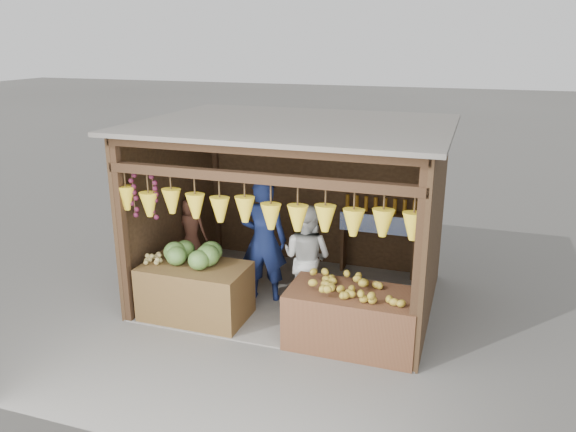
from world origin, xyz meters
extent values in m
plane|color=#514F49|center=(0.00, 0.00, 0.00)|extent=(80.00, 80.00, 0.00)
cube|color=slate|center=(0.00, 0.00, 0.01)|extent=(4.00, 3.00, 0.02)
cube|color=black|center=(0.00, 1.50, 1.30)|extent=(4.00, 0.06, 2.60)
cube|color=black|center=(-2.00, 0.00, 1.30)|extent=(0.06, 3.00, 2.60)
cube|color=black|center=(2.00, 0.00, 1.30)|extent=(0.06, 3.00, 2.60)
cube|color=#605B54|center=(0.00, 0.00, 2.63)|extent=(4.30, 3.30, 0.06)
cube|color=black|center=(-1.94, -1.44, 1.30)|extent=(0.11, 0.11, 2.60)
cube|color=black|center=(1.94, -1.44, 1.30)|extent=(0.11, 0.11, 2.60)
cube|color=black|center=(-1.94, 1.44, 1.30)|extent=(0.11, 0.11, 2.60)
cube|color=black|center=(1.94, 1.44, 1.30)|extent=(0.11, 0.11, 2.60)
cube|color=black|center=(0.00, -1.44, 2.20)|extent=(4.00, 0.12, 0.12)
cube|color=black|center=(0.00, -1.44, 2.54)|extent=(4.00, 0.12, 0.12)
cube|color=#382314|center=(1.05, 1.30, 1.05)|extent=(1.25, 0.30, 0.05)
cube|color=#382314|center=(0.47, 1.30, 0.53)|extent=(0.05, 0.28, 1.05)
cube|color=#382314|center=(1.64, 1.30, 0.53)|extent=(0.05, 0.28, 1.05)
cube|color=blue|center=(1.05, 1.14, 0.92)|extent=(1.25, 0.02, 0.30)
cube|color=#51371B|center=(-1.10, -1.05, 0.39)|extent=(1.46, 0.85, 0.78)
cube|color=#4C2B19|center=(1.14, -1.09, 0.37)|extent=(1.65, 0.85, 0.74)
cube|color=black|center=(-1.80, 0.20, 0.16)|extent=(0.34, 0.34, 0.32)
imported|color=#15204F|center=(-0.40, -0.20, 0.94)|extent=(0.75, 0.56, 1.88)
imported|color=silver|center=(0.29, -0.27, 0.79)|extent=(0.89, 0.77, 1.58)
imported|color=brown|center=(-1.80, 0.20, 0.83)|extent=(0.52, 0.36, 1.03)
camera|label=1|loc=(2.42, -7.41, 3.77)|focal=35.00mm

